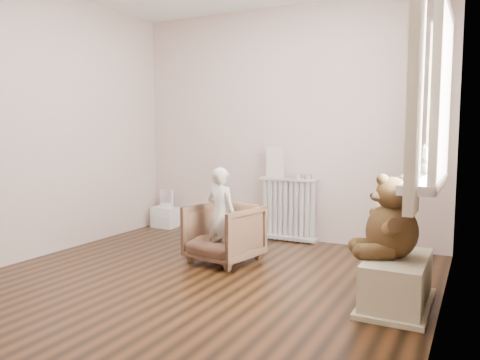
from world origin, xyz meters
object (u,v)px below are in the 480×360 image
at_px(radiator, 288,206).
at_px(child, 221,214).
at_px(armchair, 224,233).
at_px(toy_bench, 397,278).
at_px(toy_vanity, 165,206).
at_px(teddy_bear, 392,211).
at_px(plush_cat, 429,161).

bearing_deg(radiator, child, -101.35).
distance_m(armchair, toy_bench, 1.68).
height_order(toy_vanity, armchair, armchair).
bearing_deg(teddy_bear, child, 142.37).
height_order(toy_bench, teddy_bear, teddy_bear).
relative_size(toy_vanity, plush_cat, 1.90).
bearing_deg(plush_cat, radiator, 148.28).
relative_size(armchair, plush_cat, 2.39).
bearing_deg(toy_bench, plush_cat, 71.55).
xyz_separation_m(armchair, teddy_bear, (1.58, -0.42, 0.40)).
bearing_deg(plush_cat, teddy_bear, -111.16).
xyz_separation_m(toy_bench, plush_cat, (0.14, 0.42, 0.80)).
height_order(radiator, toy_vanity, radiator).
relative_size(toy_bench, teddy_bear, 1.30).
relative_size(child, toy_bench, 1.18).
distance_m(toy_vanity, child, 1.82).
xyz_separation_m(child, teddy_bear, (1.58, -0.37, 0.21)).
bearing_deg(child, teddy_bear, 178.01).
bearing_deg(toy_bench, radiator, 133.36).
bearing_deg(plush_cat, toy_bench, -105.54).
height_order(radiator, plush_cat, plush_cat).
distance_m(radiator, armchair, 1.09).
bearing_deg(child, radiator, -90.20).
relative_size(radiator, toy_vanity, 1.48).
height_order(child, teddy_bear, teddy_bear).
xyz_separation_m(radiator, toy_vanity, (-1.67, -0.03, -0.11)).
distance_m(child, teddy_bear, 1.63).
height_order(radiator, teddy_bear, teddy_bear).
bearing_deg(child, plush_cat, -167.25).
relative_size(teddy_bear, plush_cat, 2.28).
height_order(armchair, plush_cat, plush_cat).
bearing_deg(toy_vanity, plush_cat, -17.86).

